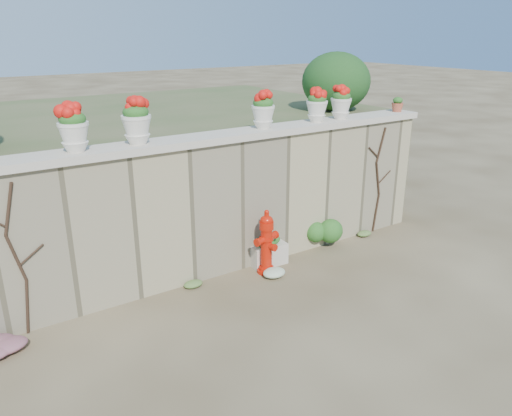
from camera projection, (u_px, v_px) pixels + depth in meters
ground at (284, 325)px, 6.23m from camera, size 80.00×80.00×0.00m
stone_wall at (212, 209)px, 7.31m from camera, size 8.00×0.40×2.00m
wall_cap at (210, 138)px, 6.95m from camera, size 8.10×0.52×0.10m
raised_fill at (134, 163)px, 9.82m from camera, size 9.00×6.00×2.00m
back_shrub_right at (336, 82)px, 9.49m from camera, size 1.30×1.30×1.10m
vine_left at (18, 259)px, 5.75m from camera, size 0.60×0.04×1.91m
vine_right at (378, 179)px, 8.82m from camera, size 0.60×0.04×1.91m
fire_hydrant at (267, 242)px, 7.42m from camera, size 0.44×0.31×1.00m
planter_box at (267, 251)px, 7.80m from camera, size 0.59×0.37×0.48m
green_shrub at (323, 229)px, 8.36m from camera, size 0.68×0.61×0.65m
white_flowers at (275, 272)px, 7.42m from camera, size 0.47×0.38×0.17m
urn_pot_1 at (73, 128)px, 5.90m from camera, size 0.36×0.36×0.57m
urn_pot_2 at (136, 121)px, 6.30m from camera, size 0.38×0.38×0.59m
urn_pot_3 at (263, 110)px, 7.32m from camera, size 0.34×0.34×0.54m
urn_pot_4 at (317, 105)px, 7.85m from camera, size 0.34×0.34×0.53m
urn_pot_5 at (341, 102)px, 8.12m from camera, size 0.34×0.34×0.53m
terracotta_pot at (397, 105)px, 8.87m from camera, size 0.21×0.21×0.25m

